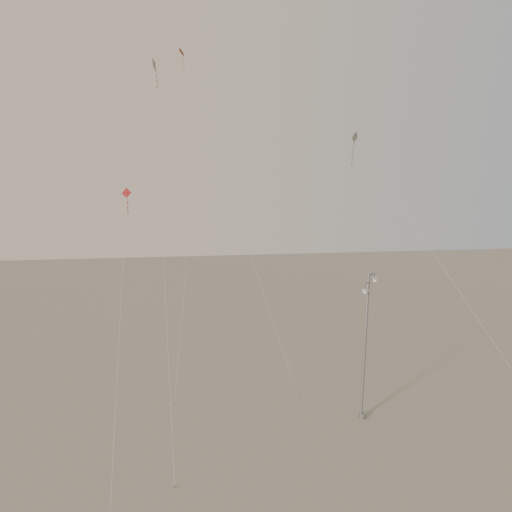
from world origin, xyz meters
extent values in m
plane|color=gray|center=(0.00, 0.00, 0.00)|extent=(160.00, 160.00, 0.00)
cylinder|color=gray|center=(7.73, 6.81, 0.15)|extent=(0.44, 0.44, 0.30)
cylinder|color=gray|center=(7.73, 6.81, 4.59)|extent=(0.39, 0.18, 9.18)
cylinder|color=gray|center=(7.94, 6.81, 9.23)|extent=(0.14, 0.14, 0.18)
cylinder|color=gray|center=(8.14, 6.95, 9.08)|extent=(0.45, 0.34, 0.07)
cylinder|color=gray|center=(8.35, 7.09, 8.93)|extent=(0.06, 0.06, 0.30)
ellipsoid|color=#BBBBB6|center=(8.35, 7.09, 8.78)|extent=(0.52, 0.52, 0.18)
cylinder|color=gray|center=(7.71, 6.61, 8.63)|extent=(0.50, 0.44, 0.07)
cylinder|color=gray|center=(7.48, 6.42, 8.43)|extent=(0.06, 0.06, 0.40)
ellipsoid|color=#BBBBB6|center=(7.48, 6.42, 8.23)|extent=(0.52, 0.52, 0.18)
cylinder|color=beige|center=(-13.01, 10.13, 19.34)|extent=(8.32, 5.95, 38.58)
cube|color=#2E2A26|center=(-4.57, 10.75, 21.59)|extent=(0.19, 0.72, 0.70)
cylinder|color=#2E2A26|center=(-4.44, 10.82, 20.75)|extent=(0.16, 0.10, 1.04)
cylinder|color=beige|center=(-4.25, 6.10, 10.82)|extent=(0.64, 9.31, 21.54)
cylinder|color=gray|center=(-3.94, 1.45, 0.05)|extent=(0.06, 0.06, 0.10)
cylinder|color=beige|center=(-1.46, 16.56, 20.34)|extent=(4.82, 11.59, 40.59)
cylinder|color=gray|center=(-3.86, 10.77, 0.05)|extent=(0.06, 0.06, 0.10)
cube|color=maroon|center=(-6.20, 7.74, 13.99)|extent=(0.54, 0.30, 0.57)
cylinder|color=maroon|center=(-6.18, 7.89, 13.28)|extent=(0.04, 0.15, 0.91)
cylinder|color=beige|center=(-6.30, 1.58, 7.02)|extent=(0.22, 12.33, 13.95)
cube|color=#2E2A26|center=(7.83, 9.74, 17.42)|extent=(0.25, 0.78, 0.73)
cylinder|color=#2E2A26|center=(7.69, 9.68, 16.35)|extent=(0.22, 0.12, 1.48)
cylinder|color=beige|center=(12.14, 4.59, 8.74)|extent=(8.65, 10.31, 17.38)
cube|color=maroon|center=(-2.47, 26.47, 26.27)|extent=(0.44, 0.82, 0.84)
cylinder|color=maroon|center=(-2.32, 26.47, 25.17)|extent=(0.22, 0.03, 1.43)
cylinder|color=beige|center=(1.07, 18.63, 13.16)|extent=(7.09, 15.71, 26.23)
cylinder|color=gray|center=(4.61, 10.78, 0.05)|extent=(0.06, 0.06, 0.10)
camera|label=1|loc=(-3.83, -21.04, 14.46)|focal=35.00mm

